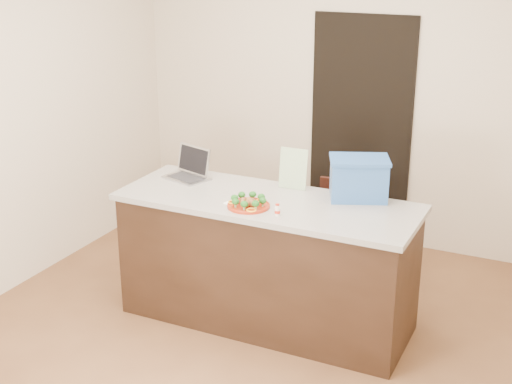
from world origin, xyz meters
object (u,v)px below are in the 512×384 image
at_px(island, 267,261).
at_px(yogurt_bottle, 277,211).
at_px(laptop, 190,169).
at_px(chair, 339,229).
at_px(blue_box, 359,178).
at_px(plate, 249,205).
at_px(napkin, 237,203).

relative_size(island, yogurt_bottle, 26.57).
bearing_deg(island, laptop, 164.96).
bearing_deg(chair, blue_box, -62.25).
bearing_deg(plate, chair, 69.83).
distance_m(plate, blue_box, 0.77).
bearing_deg(plate, island, 74.22).
bearing_deg(napkin, laptop, 148.61).
bearing_deg(plate, blue_box, 38.35).
bearing_deg(laptop, plate, -12.44).
bearing_deg(chair, plate, -114.55).
bearing_deg(island, blue_box, 28.05).
height_order(yogurt_bottle, blue_box, blue_box).
distance_m(island, laptop, 0.90).
xyz_separation_m(laptop, blue_box, (1.26, 0.10, 0.08)).
distance_m(island, napkin, 0.51).
bearing_deg(yogurt_bottle, blue_box, 55.20).
height_order(napkin, laptop, laptop).
xyz_separation_m(laptop, chair, (0.99, 0.52, -0.49)).
distance_m(island, chair, 0.77).
xyz_separation_m(napkin, yogurt_bottle, (0.33, -0.08, 0.03)).
height_order(plate, napkin, plate).
bearing_deg(blue_box, plate, -164.27).
height_order(plate, laptop, laptop).
height_order(island, chair, island).
distance_m(island, plate, 0.51).
bearing_deg(napkin, plate, -16.05).
relative_size(plate, yogurt_bottle, 3.64).
relative_size(laptop, chair, 0.42).
height_order(island, plate, plate).
xyz_separation_m(plate, laptop, (-0.66, 0.37, 0.05)).
distance_m(napkin, chair, 1.06).
relative_size(napkin, chair, 0.15).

